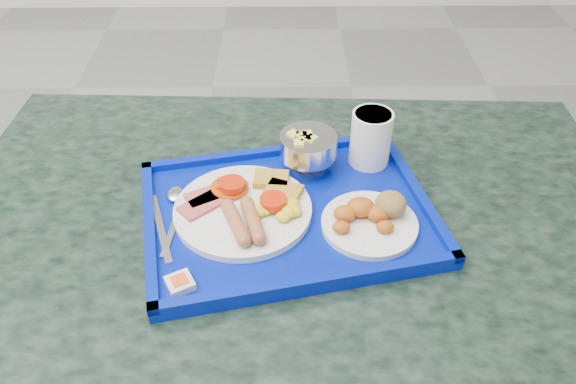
# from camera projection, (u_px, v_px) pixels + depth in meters

# --- Properties ---
(table) EXTENTS (1.18, 0.82, 0.72)m
(table) POSITION_uv_depth(u_px,v_px,m) (289.00, 291.00, 1.04)
(table) COLOR slate
(table) RESTS_ON floor
(tray) EXTENTS (0.51, 0.42, 0.03)m
(tray) POSITION_uv_depth(u_px,v_px,m) (288.00, 214.00, 0.91)
(tray) COLOR #031697
(tray) RESTS_ON table
(main_plate) EXTENTS (0.22, 0.22, 0.03)m
(main_plate) POSITION_uv_depth(u_px,v_px,m) (247.00, 207.00, 0.90)
(main_plate) COLOR silver
(main_plate) RESTS_ON tray
(bread_plate) EXTENTS (0.15, 0.15, 0.05)m
(bread_plate) POSITION_uv_depth(u_px,v_px,m) (372.00, 217.00, 0.88)
(bread_plate) COLOR silver
(bread_plate) RESTS_ON tray
(fruit_bowl) EXTENTS (0.10, 0.10, 0.07)m
(fruit_bowl) POSITION_uv_depth(u_px,v_px,m) (308.00, 147.00, 0.97)
(fruit_bowl) COLOR #B4B4B7
(fruit_bowl) RESTS_ON tray
(juice_cup) EXTENTS (0.07, 0.07, 0.10)m
(juice_cup) POSITION_uv_depth(u_px,v_px,m) (371.00, 137.00, 0.98)
(juice_cup) COLOR white
(juice_cup) RESTS_ON tray
(spoon) EXTENTS (0.03, 0.17, 0.01)m
(spoon) POSITION_uv_depth(u_px,v_px,m) (175.00, 203.00, 0.92)
(spoon) COLOR #B4B4B7
(spoon) RESTS_ON tray
(knife) EXTENTS (0.06, 0.16, 0.00)m
(knife) POSITION_uv_depth(u_px,v_px,m) (161.00, 228.00, 0.88)
(knife) COLOR #B4B4B7
(knife) RESTS_ON tray
(jam_packet) EXTENTS (0.05, 0.05, 0.01)m
(jam_packet) POSITION_uv_depth(u_px,v_px,m) (180.00, 283.00, 0.78)
(jam_packet) COLOR silver
(jam_packet) RESTS_ON tray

